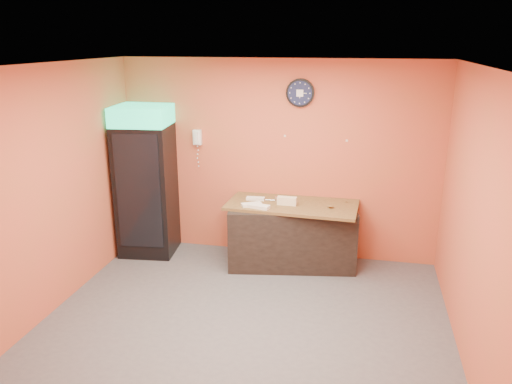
# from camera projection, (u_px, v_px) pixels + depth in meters

# --- Properties ---
(floor) EXTENTS (4.50, 4.50, 0.00)m
(floor) POSITION_uv_depth(u_px,v_px,m) (245.00, 322.00, 5.60)
(floor) COLOR #47474C
(floor) RESTS_ON ground
(back_wall) EXTENTS (4.50, 0.02, 2.80)m
(back_wall) POSITION_uv_depth(u_px,v_px,m) (278.00, 160.00, 7.05)
(back_wall) COLOR #C94E38
(back_wall) RESTS_ON floor
(left_wall) EXTENTS (0.02, 4.00, 2.80)m
(left_wall) POSITION_uv_depth(u_px,v_px,m) (51.00, 190.00, 5.64)
(left_wall) COLOR #C94E38
(left_wall) RESTS_ON floor
(right_wall) EXTENTS (0.02, 4.00, 2.80)m
(right_wall) POSITION_uv_depth(u_px,v_px,m) (475.00, 220.00, 4.73)
(right_wall) COLOR #C94E38
(right_wall) RESTS_ON floor
(ceiling) EXTENTS (4.50, 4.00, 0.02)m
(ceiling) POSITION_uv_depth(u_px,v_px,m) (243.00, 65.00, 4.77)
(ceiling) COLOR white
(ceiling) RESTS_ON back_wall
(beverage_cooler) EXTENTS (0.83, 0.84, 2.16)m
(beverage_cooler) POSITION_uv_depth(u_px,v_px,m) (145.00, 183.00, 7.16)
(beverage_cooler) COLOR black
(beverage_cooler) RESTS_ON floor
(prep_counter) EXTENTS (1.82, 1.04, 0.86)m
(prep_counter) POSITION_uv_depth(u_px,v_px,m) (292.00, 235.00, 6.93)
(prep_counter) COLOR black
(prep_counter) RESTS_ON floor
(wall_clock) EXTENTS (0.38, 0.06, 0.38)m
(wall_clock) POSITION_uv_depth(u_px,v_px,m) (300.00, 93.00, 6.68)
(wall_clock) COLOR black
(wall_clock) RESTS_ON back_wall
(wall_phone) EXTENTS (0.12, 0.10, 0.22)m
(wall_phone) POSITION_uv_depth(u_px,v_px,m) (197.00, 137.00, 7.15)
(wall_phone) COLOR white
(wall_phone) RESTS_ON back_wall
(butcher_paper) EXTENTS (1.79, 0.93, 0.04)m
(butcher_paper) POSITION_uv_depth(u_px,v_px,m) (292.00, 205.00, 6.79)
(butcher_paper) COLOR brown
(butcher_paper) RESTS_ON prep_counter
(sub_roll_stack) EXTENTS (0.26, 0.10, 0.11)m
(sub_roll_stack) POSITION_uv_depth(u_px,v_px,m) (287.00, 201.00, 6.71)
(sub_roll_stack) COLOR #F7ECC0
(sub_roll_stack) RESTS_ON butcher_paper
(wrapped_sandwich_left) EXTENTS (0.29, 0.23, 0.04)m
(wrapped_sandwich_left) POSITION_uv_depth(u_px,v_px,m) (252.00, 204.00, 6.68)
(wrapped_sandwich_left) COLOR white
(wrapped_sandwich_left) RESTS_ON butcher_paper
(wrapped_sandwich_mid) EXTENTS (0.32, 0.19, 0.04)m
(wrapped_sandwich_mid) POSITION_uv_depth(u_px,v_px,m) (258.00, 206.00, 6.60)
(wrapped_sandwich_mid) COLOR white
(wrapped_sandwich_mid) RESTS_ON butcher_paper
(wrapped_sandwich_right) EXTENTS (0.26, 0.11, 0.04)m
(wrapped_sandwich_right) POSITION_uv_depth(u_px,v_px,m) (255.00, 199.00, 6.93)
(wrapped_sandwich_right) COLOR white
(wrapped_sandwich_right) RESTS_ON butcher_paper
(kitchen_tool) EXTENTS (0.07, 0.07, 0.07)m
(kitchen_tool) POSITION_uv_depth(u_px,v_px,m) (277.00, 199.00, 6.86)
(kitchen_tool) COLOR silver
(kitchen_tool) RESTS_ON butcher_paper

